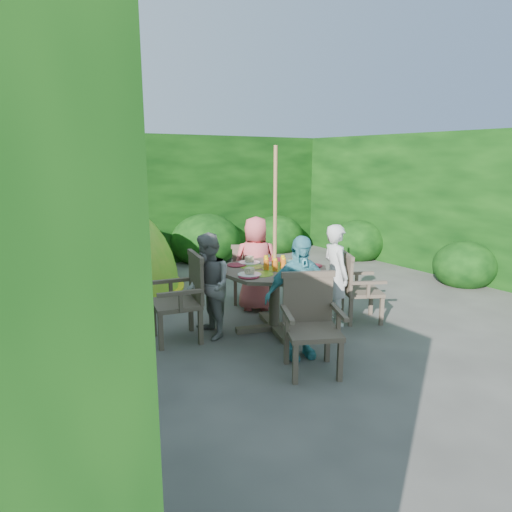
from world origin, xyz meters
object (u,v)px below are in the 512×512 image
child_left (209,286)px  child_back (256,264)px  garden_chair_left (183,296)px  parasol_pole (275,241)px  garden_chair_back (249,272)px  garden_chair_front (311,322)px  child_front (299,297)px  patio_table (275,279)px  child_right (335,275)px  garden_chair_right (356,286)px  dome_tent (104,290)px

child_left → child_back: 1.13m
garden_chair_left → child_back: child_back is taller
parasol_pole → child_back: parasol_pole is taller
parasol_pole → child_left: (-0.76, 0.24, -0.49)m
parasol_pole → garden_chair_back: (0.32, 1.06, -0.65)m
garden_chair_front → child_front: child_front is taller
patio_table → child_right: size_ratio=1.30×
garden_chair_back → parasol_pole: bearing=104.9°
garden_chair_back → child_back: (-0.08, -0.30, 0.20)m
parasol_pole → garden_chair_front: 1.26m
garden_chair_front → child_right: size_ratio=0.73×
garden_chair_right → child_left: bearing=101.2°
garden_chair_back → child_right: 1.39m
child_right → patio_table: bearing=85.5°
patio_table → child_left: child_left is taller
garden_chair_right → child_front: 1.39m
garden_chair_front → child_back: 1.91m
child_front → dome_tent: bearing=117.7°
garden_chair_left → child_right: child_right is taller
child_right → child_front: child_front is taller
child_front → dome_tent: 3.85m
patio_table → child_right: child_right is taller
garden_chair_right → garden_chair_left: (-2.10, 0.66, 0.06)m
child_right → child_back: 1.13m
patio_table → child_front: child_front is taller
garden_chair_front → dome_tent: size_ratio=0.31×
parasol_pole → child_front: parasol_pole is taller
garden_chair_left → patio_table: bearing=83.6°
child_left → child_back: (1.01, 0.52, 0.03)m
garden_chair_left → garden_chair_back: size_ratio=1.14×
parasol_pole → dome_tent: parasol_pole is taller
patio_table → child_front: (-0.25, -0.76, 0.01)m
garden_chair_left → child_left: 0.31m
garden_chair_right → garden_chair_left: garden_chair_left is taller
parasol_pole → child_back: size_ratio=1.70×
child_left → garden_chair_front: bearing=25.4°
garden_chair_front → child_right: (1.08, 0.81, 0.14)m
garden_chair_back → dome_tent: dome_tent is taller
parasol_pole → dome_tent: 3.34m
patio_table → child_back: size_ratio=1.28×
patio_table → garden_chair_right: 1.12m
patio_table → garden_chair_right: patio_table is taller
parasol_pole → child_front: (-0.24, -0.76, -0.45)m
parasol_pole → garden_chair_right: parasol_pole is taller
garden_chair_front → dome_tent: 4.08m
garden_chair_back → dome_tent: size_ratio=0.28×
child_left → child_front: (0.52, -1.01, 0.04)m
patio_table → garden_chair_back: (0.31, 1.06, -0.19)m
garden_chair_left → child_front: (0.80, -1.10, 0.14)m
garden_chair_front → child_right: bearing=63.2°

